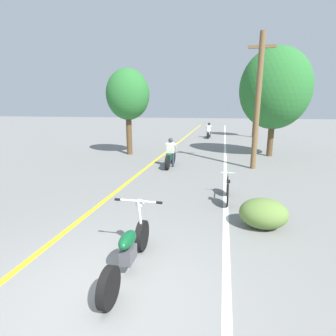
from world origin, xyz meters
The scene contains 12 objects.
ground_plane centered at (0.00, 0.00, 0.00)m, with size 120.00×120.00×0.00m, color slate.
lane_stripe_center centered at (-1.70, 12.63, 0.00)m, with size 0.14×48.00×0.01m, color yellow.
lane_stripe_edge centered at (1.86, 12.63, 0.00)m, with size 0.14×48.00×0.01m, color white.
utility_pole centered at (3.08, 9.07, 2.96)m, with size 1.10×0.24×5.75m.
roadside_tree_right_near centered at (4.31, 12.49, 3.67)m, with size 3.75×3.38×5.84m.
roadside_tree_right_far centered at (4.42, 22.04, 3.96)m, with size 2.46×2.22×5.42m.
roadside_tree_left centered at (-3.66, 11.34, 3.37)m, with size 2.45×2.20×4.81m.
roadside_bush centered at (2.69, 2.90, 0.35)m, with size 1.10×0.88×0.70m.
motorcycle_foreground centered at (0.23, 0.67, 0.41)m, with size 0.90×2.14×1.10m.
motorcycle_rider_lead centered at (-0.67, 8.69, 0.51)m, with size 0.50×2.00×1.34m.
motorcycle_rider_far centered at (0.42, 20.62, 0.51)m, with size 0.50×2.03×1.34m.
bicycle_parked centered at (1.90, 4.59, 0.35)m, with size 0.44×1.64×0.75m.
Camera 1 is at (1.69, -3.08, 2.77)m, focal length 28.00 mm.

